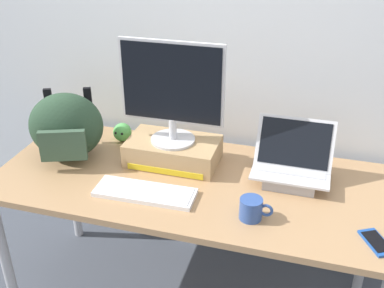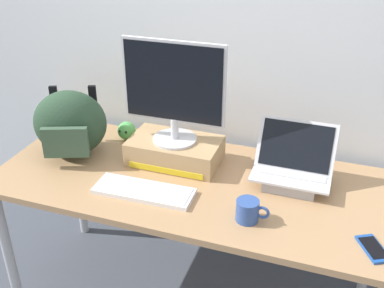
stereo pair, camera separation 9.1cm
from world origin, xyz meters
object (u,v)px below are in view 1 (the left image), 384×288
Objects in this scene: desktop_monitor at (172,91)px; plush_toy at (122,132)px; toner_box_yellow at (173,151)px; open_laptop at (291,170)px; messenger_backpack at (66,126)px; external_keyboard at (145,192)px; cell_phone at (376,242)px; coffee_mug at (252,209)px.

desktop_monitor reaches higher than plush_toy.
open_laptop is (0.55, -0.01, 0.00)m from toner_box_yellow.
desktop_monitor is 1.17× the size of messenger_backpack.
external_keyboard is 0.93m from cell_phone.
messenger_backpack is at bearing -169.65° from toner_box_yellow.
desktop_monitor reaches higher than toner_box_yellow.
desktop_monitor is at bearing -22.84° from plush_toy.
toner_box_yellow is at bearing -22.67° from plush_toy.
cell_phone is at bearing -31.80° from messenger_backpack.
desktop_monitor is at bearing 130.09° from cell_phone.
coffee_mug is (0.46, -0.04, 0.03)m from external_keyboard.
desktop_monitor reaches higher than open_laptop.
cell_phone is (0.47, -0.02, -0.04)m from coffee_mug.
messenger_backpack is at bearing 140.86° from cell_phone.
plush_toy is (-0.29, 0.43, 0.04)m from external_keyboard.
coffee_mug is (-0.12, -0.32, -0.01)m from open_laptop.
plush_toy is at bearing 122.44° from external_keyboard.
cell_phone is at bearing -2.79° from coffee_mug.
toner_box_yellow is 0.96m from cell_phone.
toner_box_yellow is 2.61× the size of cell_phone.
plush_toy is at bearing 129.72° from cell_phone.
open_laptop reaches higher than coffee_mug.
plush_toy reaches higher than external_keyboard.
cell_phone is at bearing -5.12° from external_keyboard.
coffee_mug is at bearing 148.74° from cell_phone.
desktop_monitor reaches higher than coffee_mug.
open_laptop is 0.78× the size of external_keyboard.
desktop_monitor is 5.02× the size of plush_toy.
messenger_backpack is 0.96m from coffee_mug.
toner_box_yellow is at bearing -10.77° from messenger_backpack.
cell_phone is at bearing -21.50° from toner_box_yellow.
open_laptop is 0.88m from plush_toy.
toner_box_yellow reaches higher than coffee_mug.
desktop_monitor is 3.57× the size of coffee_mug.
desktop_monitor is at bearing -88.86° from toner_box_yellow.
toner_box_yellow is 3.19× the size of coffee_mug.
open_laptop is 1.05m from messenger_backpack.
messenger_backpack is at bearing -175.93° from open_laptop.
plush_toy is (-0.87, 0.15, -0.01)m from open_laptop.
messenger_backpack reaches higher than cell_phone.
toner_box_yellow is at bearing 130.03° from cell_phone.
external_keyboard is 1.07× the size of messenger_backpack.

